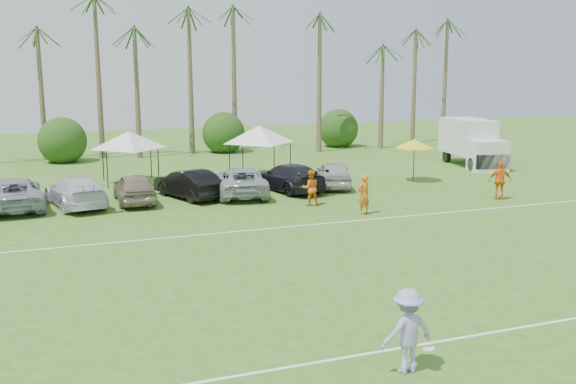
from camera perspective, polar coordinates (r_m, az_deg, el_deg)
name	(u,v)px	position (r m, az deg, el deg)	size (l,w,h in m)	color
field_lines	(286,276)	(20.64, -0.18, -7.46)	(80.00, 12.10, 0.01)	white
palm_tree_3	(23,15)	(48.53, -22.53, 14.33)	(2.40, 2.40, 11.90)	brown
palm_tree_4	(86,54)	(48.47, -17.48, 11.60)	(2.40, 2.40, 8.90)	brown
palm_tree_5	(143,42)	(48.89, -12.74, 12.84)	(2.40, 2.40, 9.90)	brown
palm_tree_6	(197,31)	(49.64, -8.07, 13.96)	(2.40, 2.40, 10.90)	brown
palm_tree_7	(249,21)	(50.71, -3.53, 14.94)	(2.40, 2.40, 11.90)	brown
palm_tree_8	(309,56)	(52.27, 1.87, 12.00)	(2.40, 2.40, 8.90)	brown
palm_tree_9	(365,45)	(54.38, 6.89, 12.81)	(2.40, 2.40, 9.90)	brown
palm_tree_10	(418,36)	(56.86, 11.52, 13.46)	(2.40, 2.40, 10.90)	brown
palm_tree_11	(459,26)	(59.10, 14.95, 14.03)	(2.40, 2.40, 11.90)	brown
bush_tree_1	(62,134)	(49.61, -19.48, 4.87)	(4.00, 4.00, 4.00)	brown
bush_tree_2	(222,129)	(51.22, -5.90, 5.61)	(4.00, 4.00, 4.00)	brown
bush_tree_3	(337,125)	(54.58, 4.37, 5.96)	(4.00, 4.00, 4.00)	brown
sideline_player_a	(364,194)	(29.15, 6.75, -0.22)	(0.67, 0.44, 1.83)	orange
sideline_player_b	(310,188)	(30.84, 2.00, 0.37)	(0.84, 0.65, 1.72)	orange
sideline_player_c	(500,180)	(33.91, 18.33, 0.99)	(1.15, 0.48, 1.97)	orange
box_truck	(472,141)	(45.10, 16.07, 4.35)	(3.29, 6.34, 3.11)	silver
canopy_tent_left	(129,131)	(37.82, -13.99, 5.28)	(4.31, 4.31, 3.49)	black
canopy_tent_right	(259,126)	(38.75, -2.60, 5.92)	(4.51, 4.51, 3.65)	black
market_umbrella	(414,144)	(37.84, 11.18, 4.24)	(2.24, 2.24, 2.49)	black
frisbee_player	(407,331)	(14.42, 10.57, -12.03)	(1.25, 0.75, 1.89)	#A199DA
parked_car_2	(14,194)	(32.67, -23.16, -0.14)	(2.45, 5.32, 1.48)	#9C9FAC
parked_car_3	(76,191)	(32.26, -18.34, 0.06)	(2.07, 5.10, 1.48)	silver
parked_car_4	(134,188)	(32.36, -13.51, 0.35)	(1.75, 4.34, 1.48)	gray
parked_car_5	(188,184)	(33.01, -8.85, 0.73)	(1.57, 4.49, 1.48)	black
parked_car_6	(241,181)	(33.43, -4.18, 0.96)	(2.45, 5.32, 1.48)	#9EA3AC
parked_car_7	(288,177)	(34.56, 0.03, 1.32)	(2.07, 5.10, 1.48)	black
parked_car_8	(333,174)	(35.74, 4.05, 1.61)	(1.75, 4.34, 1.48)	#B5B5B5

